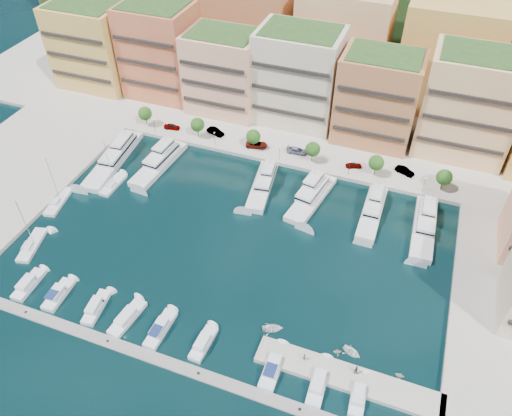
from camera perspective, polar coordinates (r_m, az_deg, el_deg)
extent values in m
plane|color=black|center=(107.81, -2.63, -4.27)|extent=(400.00, 400.00, 0.00)
cube|color=#9E998E|center=(154.34, 6.37, 11.67)|extent=(220.00, 64.00, 2.00)
cube|color=#1C3214|center=(196.32, 10.37, 18.29)|extent=(240.00, 40.00, 58.00)
cube|color=gray|center=(93.13, -11.78, -16.41)|extent=(72.00, 2.20, 0.35)
cube|color=#9E998E|center=(90.65, 10.38, -18.69)|extent=(32.00, 5.00, 2.00)
cube|color=#E6A854|center=(165.41, -18.16, 17.16)|extent=(22.00, 16.00, 24.00)
cube|color=black|center=(159.66, -19.85, 15.84)|extent=(20.24, 0.50, 0.90)
cube|color=#22451B|center=(160.90, -19.16, 21.11)|extent=(19.36, 14.08, 0.80)
cube|color=#D77447|center=(154.74, -10.90, 17.14)|extent=(20.00, 16.00, 26.00)
cube|color=black|center=(148.47, -12.47, 15.78)|extent=(18.40, 0.50, 0.90)
cube|color=#22451B|center=(149.65, -11.60, 21.76)|extent=(17.60, 14.08, 0.80)
cube|color=#F4AD88|center=(145.08, -3.68, 15.14)|extent=(20.00, 15.00, 22.00)
cube|color=black|center=(138.89, -4.97, 13.74)|extent=(18.40, 0.50, 0.90)
cube|color=#22451B|center=(140.22, -3.89, 19.28)|extent=(17.60, 13.20, 0.80)
cube|color=beige|center=(139.72, 4.83, 14.64)|extent=(22.00, 16.00, 25.00)
cube|color=black|center=(132.74, 3.77, 13.10)|extent=(20.24, 0.50, 0.90)
cube|color=#22451B|center=(134.20, 5.16, 19.51)|extent=(19.36, 14.08, 0.80)
cube|color=#B46B43|center=(135.04, 13.71, 12.01)|extent=(20.00, 15.00, 23.00)
cube|color=black|center=(128.36, 13.09, 10.41)|extent=(18.40, 0.50, 0.90)
cube|color=#22451B|center=(129.64, 14.58, 16.53)|extent=(17.60, 13.20, 0.80)
cube|color=#EDBE7D|center=(136.16, 23.15, 10.70)|extent=(22.00, 16.00, 26.00)
cube|color=black|center=(128.98, 22.97, 8.94)|extent=(20.24, 0.50, 0.90)
cube|color=#22451B|center=(130.34, 24.78, 15.65)|extent=(19.36, 14.08, 0.80)
cube|color=beige|center=(176.59, -10.69, 21.11)|extent=(26.00, 18.00, 30.00)
cube|color=#B46B43|center=(164.19, -0.91, 20.13)|extent=(26.00, 18.00, 30.00)
cube|color=#EDBE7D|center=(156.63, 9.94, 18.39)|extent=(26.00, 18.00, 30.00)
cube|color=#E6A854|center=(154.62, 21.19, 15.89)|extent=(26.00, 18.00, 30.00)
cylinder|color=#473323|center=(144.59, -12.43, 9.75)|extent=(0.24, 0.24, 3.00)
sphere|color=#1D4212|center=(143.42, -12.57, 10.50)|extent=(3.80, 3.80, 3.80)
cylinder|color=#473323|center=(137.51, -6.63, 8.65)|extent=(0.24, 0.24, 3.00)
sphere|color=#1D4212|center=(136.28, -6.70, 9.44)|extent=(3.80, 3.80, 3.80)
cylinder|color=#473323|center=(132.00, -0.31, 7.36)|extent=(0.24, 0.24, 3.00)
sphere|color=#1D4212|center=(130.71, -0.31, 8.17)|extent=(3.80, 3.80, 3.80)
cylinder|color=#473323|center=(128.25, 6.43, 5.87)|extent=(0.24, 0.24, 3.00)
sphere|color=#1D4212|center=(126.93, 6.50, 6.69)|extent=(3.80, 3.80, 3.80)
cylinder|color=#473323|center=(126.44, 13.42, 4.24)|extent=(0.24, 0.24, 3.00)
sphere|color=#1D4212|center=(125.10, 13.58, 5.05)|extent=(3.80, 3.80, 3.80)
cylinder|color=#473323|center=(126.64, 20.48, 2.52)|extent=(0.24, 0.24, 3.00)
sphere|color=#1D4212|center=(125.30, 20.72, 3.30)|extent=(3.80, 3.80, 3.80)
cylinder|color=black|center=(140.80, -11.51, 9.17)|extent=(0.10, 0.10, 4.00)
sphere|color=#FFF2CC|center=(139.71, -11.63, 9.87)|extent=(0.30, 0.30, 0.30)
cylinder|color=black|center=(133.26, -4.73, 7.84)|extent=(0.10, 0.10, 4.00)
sphere|color=#FFF2CC|center=(132.11, -4.78, 8.58)|extent=(0.30, 0.30, 0.30)
cylinder|color=black|center=(127.82, 2.70, 6.26)|extent=(0.10, 0.10, 4.00)
sphere|color=#FFF2CC|center=(126.62, 2.73, 7.00)|extent=(0.30, 0.30, 0.30)
cylinder|color=black|center=(124.76, 10.58, 4.45)|extent=(0.10, 0.10, 4.00)
sphere|color=#FFF2CC|center=(123.53, 10.70, 5.20)|extent=(0.30, 0.30, 0.30)
cylinder|color=black|center=(124.27, 18.65, 2.50)|extent=(0.10, 0.10, 4.00)
sphere|color=#FFF2CC|center=(123.03, 18.86, 3.23)|extent=(0.30, 0.30, 0.30)
cube|color=silver|center=(134.61, -15.96, 5.18)|extent=(7.37, 25.49, 2.30)
cube|color=silver|center=(135.02, -15.56, 6.48)|extent=(5.41, 14.15, 1.80)
cube|color=black|center=(135.02, -15.56, 6.48)|extent=(5.48, 14.21, 0.55)
cube|color=silver|center=(135.43, -15.23, 7.51)|extent=(3.72, 7.79, 1.40)
cylinder|color=#B2B2B7|center=(135.55, -15.02, 8.41)|extent=(0.14, 0.14, 1.80)
cube|color=silver|center=(130.39, -11.02, 4.80)|extent=(6.42, 20.46, 2.30)
cube|color=silver|center=(130.53, -10.72, 6.02)|extent=(4.86, 11.35, 1.80)
cube|color=black|center=(130.53, -10.72, 6.02)|extent=(4.92, 11.42, 0.55)
cube|color=silver|center=(130.70, -10.47, 6.98)|extent=(3.40, 6.25, 1.40)
cylinder|color=#B2B2B7|center=(130.64, -10.31, 7.85)|extent=(0.14, 0.14, 1.80)
cube|color=black|center=(130.66, -11.00, 4.64)|extent=(6.47, 20.52, 0.35)
cube|color=silver|center=(121.14, 0.70, 2.34)|extent=(6.68, 18.66, 2.30)
cube|color=silver|center=(121.17, 1.00, 3.60)|extent=(4.83, 10.42, 1.80)
cube|color=black|center=(121.17, 1.00, 3.60)|extent=(4.89, 10.48, 0.55)
cube|color=silver|center=(121.26, 1.25, 4.60)|extent=(3.28, 5.77, 1.40)
cylinder|color=#B2B2B7|center=(121.11, 1.43, 5.49)|extent=(0.14, 0.14, 1.80)
cube|color=silver|center=(118.40, 6.28, 0.90)|extent=(8.08, 19.31, 2.30)
cube|color=silver|center=(118.46, 6.60, 2.21)|extent=(5.73, 10.85, 1.80)
cube|color=black|center=(118.46, 6.60, 2.21)|extent=(5.80, 10.92, 0.55)
cube|color=silver|center=(118.58, 6.86, 3.24)|extent=(3.85, 6.05, 1.40)
cylinder|color=#B2B2B7|center=(118.45, 7.06, 4.16)|extent=(0.14, 0.14, 1.80)
cube|color=black|center=(118.70, 6.26, 0.74)|extent=(8.14, 19.37, 0.35)
cube|color=silver|center=(117.16, 13.07, -0.68)|extent=(4.30, 18.35, 2.30)
cube|color=silver|center=(117.19, 13.39, 0.62)|extent=(3.50, 10.10, 1.80)
cube|color=black|center=(117.19, 13.39, 0.62)|extent=(3.56, 10.16, 0.55)
cube|color=silver|center=(117.28, 13.64, 1.65)|extent=(2.56, 5.51, 1.40)
cylinder|color=#B2B2B7|center=(117.13, 13.86, 2.57)|extent=(0.14, 0.14, 1.80)
cube|color=silver|center=(116.62, 18.58, -2.34)|extent=(5.35, 20.34, 2.30)
cube|color=silver|center=(116.78, 18.91, -0.96)|extent=(4.20, 11.23, 1.80)
cube|color=black|center=(116.78, 18.91, -0.96)|extent=(4.26, 11.29, 0.55)
cube|color=silver|center=(116.98, 19.17, 0.12)|extent=(3.00, 6.15, 1.40)
cylinder|color=#B2B2B7|center=(116.91, 19.40, 1.07)|extent=(0.14, 0.14, 1.80)
cube|color=silver|center=(109.89, -24.50, -8.04)|extent=(2.99, 8.05, 1.40)
cube|color=silver|center=(108.82, -24.82, -7.74)|extent=(2.22, 3.90, 1.10)
cube|color=black|center=(109.62, -24.28, -7.26)|extent=(1.90, 0.19, 0.55)
cube|color=silver|center=(105.91, -21.60, -9.26)|extent=(3.17, 7.87, 1.40)
cube|color=silver|center=(104.80, -21.91, -8.97)|extent=(2.34, 3.83, 1.10)
cube|color=black|center=(105.62, -21.38, -8.46)|extent=(1.97, 0.21, 0.55)
cube|color=navy|center=(103.95, -22.32, -9.15)|extent=(2.04, 2.42, 0.12)
cube|color=silver|center=(101.52, -17.75, -10.84)|extent=(3.38, 8.22, 1.40)
cube|color=silver|center=(100.35, -18.03, -10.56)|extent=(2.34, 4.03, 1.10)
cube|color=black|center=(101.22, -17.50, -9.99)|extent=(1.75, 0.31, 0.55)
cube|color=silver|center=(98.45, -14.46, -12.14)|extent=(3.71, 9.04, 1.40)
cube|color=silver|center=(97.23, -14.72, -11.88)|extent=(2.57, 4.43, 1.10)
cube|color=black|center=(98.21, -14.16, -11.21)|extent=(1.91, 0.33, 0.55)
cube|color=silver|center=(95.71, -10.84, -13.50)|extent=(2.72, 8.60, 1.40)
cube|color=silver|center=(94.46, -11.07, -13.25)|extent=(2.06, 4.14, 1.10)
cube|color=black|center=(95.44, -10.55, -12.56)|extent=(1.82, 0.14, 0.55)
cube|color=navy|center=(93.48, -11.45, -13.56)|extent=(1.83, 2.60, 0.12)
cube|color=silver|center=(92.93, -6.03, -15.21)|extent=(2.70, 7.45, 1.40)
cube|color=silver|center=(91.67, -6.19, -14.96)|extent=(2.02, 3.60, 1.10)
cube|color=black|center=(92.57, -5.78, -14.33)|extent=(1.74, 0.17, 0.55)
cube|color=silver|center=(90.12, 1.99, -17.78)|extent=(2.87, 8.86, 1.40)
cube|color=silver|center=(88.79, 1.91, -17.59)|extent=(2.20, 4.27, 1.10)
cube|color=black|center=(89.86, 2.29, -16.75)|extent=(1.97, 0.13, 0.55)
cube|color=navy|center=(87.72, 1.66, -18.01)|extent=(1.96, 2.67, 0.12)
cube|color=silver|center=(89.33, 7.16, -19.23)|extent=(2.88, 9.02, 1.40)
cube|color=silver|center=(87.98, 7.16, -19.07)|extent=(2.15, 4.36, 1.10)
cube|color=black|center=(89.07, 7.46, -18.18)|extent=(1.86, 0.16, 0.55)
cube|color=silver|center=(89.23, 11.59, -20.33)|extent=(2.84, 7.71, 1.40)
cube|color=silver|center=(87.90, 11.66, -20.15)|extent=(2.08, 3.74, 1.10)
cube|color=black|center=(88.86, 11.84, -19.40)|extent=(1.73, 0.20, 0.55)
cube|color=silver|center=(126.99, -16.01, 2.52)|extent=(2.86, 8.64, 1.20)
cube|color=silver|center=(125.93, -16.30, 2.59)|extent=(1.66, 2.18, 0.60)
cylinder|color=#B2B2B7|center=(123.30, -16.48, 4.99)|extent=(0.14, 0.14, 12.00)
cylinder|color=#B2B2B7|center=(125.25, -16.46, 2.72)|extent=(0.17, 3.87, 0.10)
cube|color=silver|center=(126.27, -21.62, 0.63)|extent=(4.62, 10.32, 1.20)
cube|color=silver|center=(125.19, -21.98, 0.65)|extent=(2.12, 2.76, 0.60)
cylinder|color=#B2B2B7|center=(122.55, -22.25, 3.07)|extent=(0.14, 0.14, 12.00)
cylinder|color=#B2B2B7|center=(124.50, -22.20, 0.75)|extent=(0.94, 4.43, 0.10)
cube|color=silver|center=(117.60, -24.19, -3.95)|extent=(5.13, 10.21, 1.20)
cube|color=silver|center=(116.57, -24.60, -3.97)|extent=(2.23, 2.79, 0.60)
cylinder|color=#B2B2B7|center=(113.54, -24.96, -1.48)|extent=(0.14, 0.14, 12.00)
cylinder|color=#B2B2B7|center=(115.89, -24.85, -3.89)|extent=(1.19, 4.31, 0.10)
imported|color=beige|center=(92.45, 16.10, -17.90)|extent=(1.69, 1.48, 0.85)
imported|color=white|center=(94.11, 1.92, -13.61)|extent=(4.57, 3.97, 0.79)
imported|color=beige|center=(92.60, 9.27, -15.88)|extent=(1.93, 1.80, 0.82)
imported|color=white|center=(93.03, 10.88, -15.87)|extent=(4.09, 3.55, 0.71)
imported|color=gray|center=(142.00, -9.59, 9.16)|extent=(4.68, 2.53, 1.51)
imported|color=gray|center=(138.26, -4.65, 8.70)|extent=(5.50, 3.32, 1.71)
imported|color=gray|center=(132.96, 0.06, 7.28)|extent=(6.10, 3.74, 1.58)
imported|color=gray|center=(131.16, 4.70, 6.55)|extent=(5.48, 2.57, 1.55)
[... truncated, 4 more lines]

